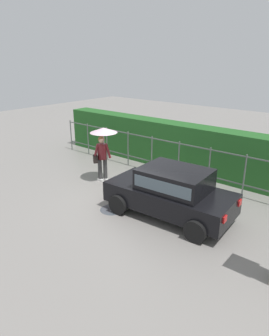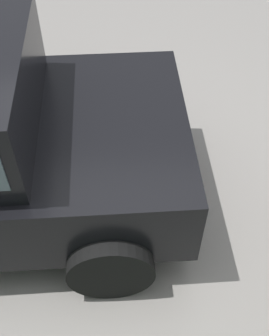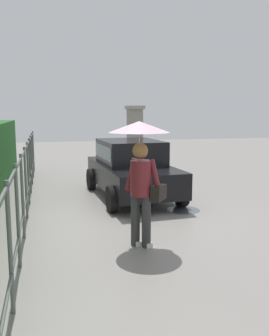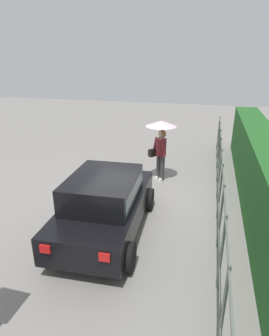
# 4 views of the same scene
# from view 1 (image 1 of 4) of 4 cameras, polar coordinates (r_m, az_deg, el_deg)

# --- Properties ---
(ground_plane) EXTENTS (40.00, 40.00, 0.00)m
(ground_plane) POSITION_cam_1_polar(r_m,az_deg,el_deg) (10.12, 0.11, -5.88)
(ground_plane) COLOR gray
(car) EXTENTS (3.82, 2.03, 1.48)m
(car) POSITION_cam_1_polar(r_m,az_deg,el_deg) (8.86, 6.91, -4.22)
(car) COLOR black
(car) RESTS_ON ground
(pedestrian) EXTENTS (0.99, 0.99, 2.06)m
(pedestrian) POSITION_cam_1_polar(r_m,az_deg,el_deg) (11.17, -5.99, 4.82)
(pedestrian) COLOR #333333
(pedestrian) RESTS_ON ground
(fence_section) EXTENTS (12.61, 0.05, 1.50)m
(fence_section) POSITION_cam_1_polar(r_m,az_deg,el_deg) (11.57, 8.26, 1.72)
(fence_section) COLOR #59605B
(fence_section) RESTS_ON ground
(hedge_row) EXTENTS (13.56, 0.90, 1.90)m
(hedge_row) POSITION_cam_1_polar(r_m,az_deg,el_deg) (12.44, 10.94, 3.46)
(hedge_row) COLOR #235B23
(hedge_row) RESTS_ON ground
(puddle_near) EXTENTS (0.75, 0.75, 0.00)m
(puddle_near) POSITION_cam_1_polar(r_m,az_deg,el_deg) (9.50, -4.19, -7.76)
(puddle_near) COLOR #4C545B
(puddle_near) RESTS_ON ground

